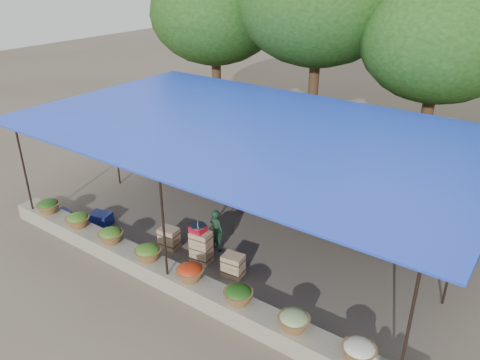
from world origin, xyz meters
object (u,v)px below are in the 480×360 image
Objects in this scene: vendor_seated at (216,230)px; blue_crate_front at (63,216)px; weighing_scale at (198,228)px; blue_crate_back at (101,219)px; crate_counter at (200,249)px.

blue_crate_front is at bearing 25.50° from vendor_seated.
weighing_scale is 0.79× the size of blue_crate_front.
weighing_scale reaches higher than blue_crate_back.
weighing_scale is at bearing 16.18° from blue_crate_front.
blue_crate_back is at bearing -175.48° from weighing_scale.
vendor_seated is at bearing 84.07° from weighing_scale.
blue_crate_front is 1.06m from blue_crate_back.
weighing_scale is (-0.04, 0.00, 0.55)m from crate_counter.
crate_counter is 6.36× the size of weighing_scale.
crate_counter is at bearing 0.00° from weighing_scale.
weighing_scale is at bearing -9.03° from blue_crate_back.
weighing_scale is 4.21m from blue_crate_front.
blue_crate_back is (-3.17, -0.25, -0.15)m from crate_counter.
crate_counter is 5.02× the size of blue_crate_front.
blue_crate_back is (-3.13, -0.25, -0.70)m from weighing_scale.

